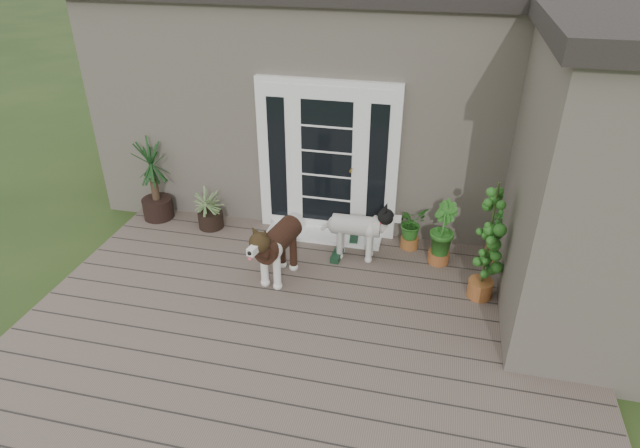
# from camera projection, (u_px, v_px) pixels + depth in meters

# --- Properties ---
(deck) EXTENTS (6.20, 4.60, 0.12)m
(deck) POSITION_uv_depth(u_px,v_px,m) (301.00, 336.00, 5.85)
(deck) COLOR #6B5B4C
(deck) RESTS_ON ground
(house_main) EXTENTS (7.40, 4.00, 3.10)m
(house_main) POSITION_uv_depth(u_px,v_px,m) (367.00, 92.00, 8.71)
(house_main) COLOR #665E54
(house_main) RESTS_ON ground
(house_wing) EXTENTS (1.60, 2.40, 3.10)m
(house_wing) POSITION_uv_depth(u_px,v_px,m) (602.00, 196.00, 5.47)
(house_wing) COLOR #665E54
(house_wing) RESTS_ON ground
(door_unit) EXTENTS (1.90, 0.14, 2.15)m
(door_unit) POSITION_uv_depth(u_px,v_px,m) (327.00, 160.00, 7.19)
(door_unit) COLOR white
(door_unit) RESTS_ON deck
(door_step) EXTENTS (1.60, 0.40, 0.05)m
(door_step) POSITION_uv_depth(u_px,v_px,m) (324.00, 235.00, 7.54)
(door_step) COLOR white
(door_step) RESTS_ON deck
(brindle_dog) EXTENTS (0.58, 1.02, 0.80)m
(brindle_dog) POSITION_uv_depth(u_px,v_px,m) (279.00, 250.00, 6.52)
(brindle_dog) COLOR #3A2015
(brindle_dog) RESTS_ON deck
(white_dog) EXTENTS (0.84, 0.37, 0.69)m
(white_dog) POSITION_uv_depth(u_px,v_px,m) (356.00, 234.00, 6.94)
(white_dog) COLOR white
(white_dog) RESTS_ON deck
(spider_plant) EXTENTS (0.77, 0.77, 0.63)m
(spider_plant) POSITION_uv_depth(u_px,v_px,m) (209.00, 207.00, 7.65)
(spider_plant) COLOR #82965C
(spider_plant) RESTS_ON deck
(yucca) EXTENTS (1.09, 1.09, 1.20)m
(yucca) POSITION_uv_depth(u_px,v_px,m) (153.00, 181.00, 7.75)
(yucca) COLOR black
(yucca) RESTS_ON deck
(herb_a) EXTENTS (0.56, 0.56, 0.51)m
(herb_a) POSITION_uv_depth(u_px,v_px,m) (410.00, 231.00, 7.19)
(herb_a) COLOR #234E16
(herb_a) RESTS_ON deck
(herb_b) EXTENTS (0.51, 0.51, 0.63)m
(herb_b) POSITION_uv_depth(u_px,v_px,m) (440.00, 241.00, 6.85)
(herb_b) COLOR #275217
(herb_b) RESTS_ON deck
(herb_c) EXTENTS (0.45, 0.45, 0.62)m
(herb_c) POSITION_uv_depth(u_px,v_px,m) (499.00, 237.00, 6.94)
(herb_c) COLOR #245F1B
(herb_c) RESTS_ON deck
(sapling) EXTENTS (0.46, 0.46, 1.53)m
(sapling) POSITION_uv_depth(u_px,v_px,m) (489.00, 241.00, 6.00)
(sapling) COLOR #205A19
(sapling) RESTS_ON deck
(clog_left) EXTENTS (0.19, 0.34, 0.10)m
(clog_left) POSITION_uv_depth(u_px,v_px,m) (354.00, 238.00, 7.43)
(clog_left) COLOR black
(clog_left) RESTS_ON deck
(clog_right) EXTENTS (0.18, 0.34, 0.10)m
(clog_right) POSITION_uv_depth(u_px,v_px,m) (337.00, 255.00, 7.06)
(clog_right) COLOR #13301D
(clog_right) RESTS_ON deck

